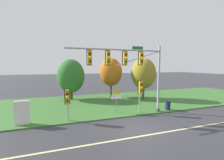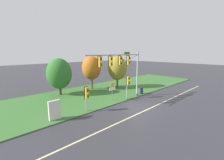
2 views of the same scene
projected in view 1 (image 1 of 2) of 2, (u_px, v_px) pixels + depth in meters
ground_plane at (140, 128)px, 11.40m from camera, size 160.00×160.00×0.00m
lane_stripe at (148, 135)px, 10.26m from camera, size 36.00×0.16×0.01m
grass_verge at (108, 102)px, 19.18m from camera, size 48.00×11.50×0.10m
traffic_signal_mast at (131, 65)px, 13.86m from camera, size 9.17×0.49×6.56m
pedestrian_signal_near_kerb at (67, 98)px, 12.35m from camera, size 0.46×0.55×2.75m
pedestrian_signal_further_along at (140, 89)px, 14.49m from camera, size 0.46×0.55×3.23m
route_sign_post at (117, 97)px, 14.74m from camera, size 1.10×0.08×2.40m
tree_nearest_road at (71, 76)px, 20.39m from camera, size 3.67×3.67×5.53m
tree_left_of_mast at (111, 72)px, 21.63m from camera, size 3.25×3.25×5.75m
tree_behind_signpost at (143, 74)px, 20.71m from camera, size 3.39×3.39×5.69m
info_kiosk at (22, 113)px, 11.78m from camera, size 1.10×0.24×1.90m
trash_bin at (168, 105)px, 15.78m from camera, size 0.56×0.56×0.93m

